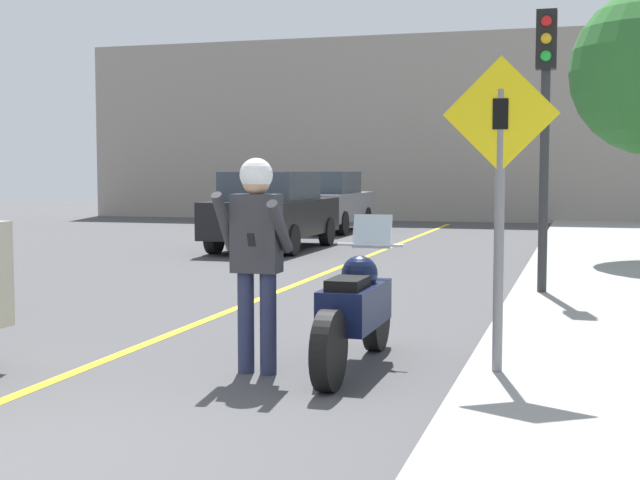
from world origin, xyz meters
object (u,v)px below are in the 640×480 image
at_px(crossing_sign, 500,183).
at_px(parked_car_grey, 325,201).
at_px(motorcycle, 355,310).
at_px(person_biker, 256,241).
at_px(parked_car_black, 273,210).
at_px(traffic_light, 545,97).

bearing_deg(crossing_sign, parked_car_grey, 110.56).
bearing_deg(motorcycle, crossing_sign, -10.70).
height_order(person_biker, parked_car_black, person_biker).
relative_size(person_biker, traffic_light, 0.49).
distance_m(person_biker, parked_car_grey, 17.48).
height_order(motorcycle, parked_car_black, parked_car_black).
bearing_deg(parked_car_black, person_biker, -71.11).
bearing_deg(crossing_sign, parked_car_black, 117.85).
distance_m(motorcycle, person_biker, 1.06).
bearing_deg(parked_car_grey, motorcycle, -72.98).
bearing_deg(parked_car_black, parked_car_grey, 94.84).
bearing_deg(parked_car_grey, person_biker, -75.73).
xyz_separation_m(traffic_light, parked_car_black, (-5.92, 6.06, -1.81)).
bearing_deg(parked_car_grey, traffic_light, -61.55).
bearing_deg(person_biker, motorcycle, 29.35).
distance_m(motorcycle, traffic_light, 5.33).
distance_m(motorcycle, crossing_sign, 1.66).
xyz_separation_m(traffic_light, parked_car_grey, (-6.41, 11.84, -1.81)).
bearing_deg(person_biker, traffic_light, 67.54).
distance_m(crossing_sign, parked_car_grey, 17.91).
bearing_deg(parked_car_black, traffic_light, -45.64).
xyz_separation_m(motorcycle, person_biker, (-0.75, -0.42, 0.62)).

